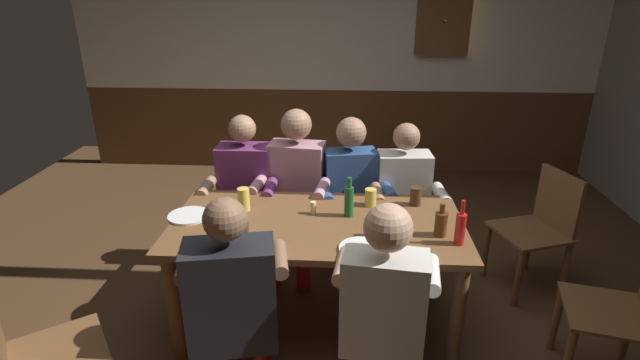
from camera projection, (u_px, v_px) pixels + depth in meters
ground_plane at (318, 315)px, 3.21m from camera, size 7.01×7.01×0.00m
back_wall_upper at (334, 11)px, 5.21m from camera, size 5.85×0.12×1.71m
back_wall_wainscot at (333, 129)px, 5.71m from camera, size 5.85×0.12×0.96m
dining_table at (317, 237)px, 2.90m from camera, size 1.76×0.88×0.75m
person_0 at (244, 189)px, 3.54m from camera, size 0.53×0.54×1.21m
person_1 at (295, 186)px, 3.52m from camera, size 0.57×0.56×1.26m
person_2 at (352, 191)px, 3.50m from camera, size 0.56×0.56×1.20m
person_3 at (404, 196)px, 3.48m from camera, size 0.54×0.54×1.17m
person_4 at (233, 297)px, 2.29m from camera, size 0.59×0.59×1.22m
person_5 at (384, 302)px, 2.26m from camera, size 0.55×0.54×1.21m
chair_empty_near_right at (539, 227)px, 3.38m from camera, size 0.56×0.56×0.88m
chair_empty_near_left at (34, 358)px, 2.18m from camera, size 0.62×0.62×0.88m
chair_empty_far_end at (627, 311)px, 2.50m from camera, size 0.53×0.53×0.88m
table_candle at (313, 208)px, 2.95m from camera, size 0.04×0.04×0.08m
plate_0 at (189, 216)px, 2.92m from camera, size 0.25×0.25×0.01m
plate_1 at (363, 249)px, 2.55m from camera, size 0.26×0.26×0.01m
bottle_0 at (460, 228)px, 2.58m from camera, size 0.06×0.06×0.26m
bottle_1 at (441, 223)px, 2.68m from camera, size 0.07×0.07×0.20m
bottle_2 at (349, 200)px, 2.90m from camera, size 0.06×0.06×0.25m
pint_glass_0 at (386, 225)px, 2.66m from camera, size 0.06×0.06×0.15m
pint_glass_1 at (371, 197)px, 3.06m from camera, size 0.07×0.07×0.11m
pint_glass_2 at (244, 199)px, 2.98m from camera, size 0.07×0.07×0.15m
pint_glass_3 at (243, 238)px, 2.52m from camera, size 0.07×0.07×0.16m
pint_glass_4 at (416, 196)px, 3.06m from camera, size 0.07×0.07×0.12m
pint_glass_5 at (399, 240)px, 2.55m from camera, size 0.08×0.08×0.10m
wall_dart_cabinet at (443, 21)px, 5.06m from camera, size 0.56×0.15×0.70m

